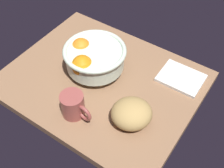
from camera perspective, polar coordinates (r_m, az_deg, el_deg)
ground_plane at (r=106.67cm, az=-1.98°, el=0.36°), size 67.41×54.35×3.00cm
fruit_bowl at (r=103.96cm, az=-3.76°, el=5.26°), size 22.36×22.36×11.61cm
bread_loaf at (r=91.31cm, az=3.82°, el=-5.75°), size 17.87×17.82×7.98cm
napkin_folded at (r=108.06cm, az=13.29°, el=1.16°), size 15.50×12.37×1.19cm
mug at (r=93.38cm, az=-7.50°, el=-4.15°), size 11.79×7.57×8.59cm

